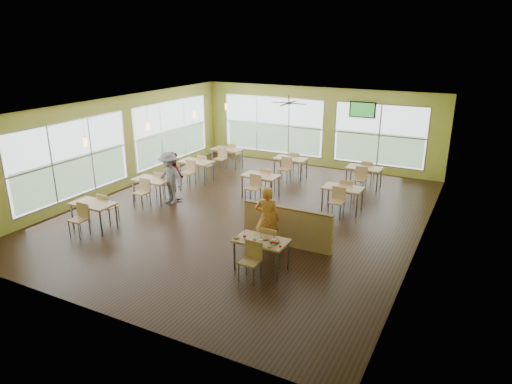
{
  "coord_description": "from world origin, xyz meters",
  "views": [
    {
      "loc": [
        6.21,
        -11.36,
        5.09
      ],
      "look_at": [
        1.0,
        -1.35,
        1.23
      ],
      "focal_mm": 32.0,
      "sensor_mm": 36.0,
      "label": 1
    }
  ],
  "objects_px": {
    "half_wall_divider": "(287,226)",
    "man_plaid": "(267,219)",
    "main_table": "(261,245)",
    "food_basket": "(275,241)"
  },
  "relations": [
    {
      "from": "half_wall_divider",
      "to": "man_plaid",
      "type": "bearing_deg",
      "value": -127.2
    },
    {
      "from": "half_wall_divider",
      "to": "man_plaid",
      "type": "relative_size",
      "value": 1.43
    },
    {
      "from": "man_plaid",
      "to": "half_wall_divider",
      "type": "bearing_deg",
      "value": -140.01
    },
    {
      "from": "main_table",
      "to": "food_basket",
      "type": "bearing_deg",
      "value": 2.04
    },
    {
      "from": "man_plaid",
      "to": "food_basket",
      "type": "xyz_separation_m",
      "value": [
        0.67,
        -0.98,
        -0.06
      ]
    },
    {
      "from": "food_basket",
      "to": "main_table",
      "type": "bearing_deg",
      "value": -177.96
    },
    {
      "from": "half_wall_divider",
      "to": "man_plaid",
      "type": "xyz_separation_m",
      "value": [
        -0.35,
        -0.46,
        0.31
      ]
    },
    {
      "from": "main_table",
      "to": "food_basket",
      "type": "distance_m",
      "value": 0.36
    },
    {
      "from": "main_table",
      "to": "half_wall_divider",
      "type": "relative_size",
      "value": 0.63
    },
    {
      "from": "main_table",
      "to": "man_plaid",
      "type": "bearing_deg",
      "value": 109.31
    }
  ]
}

